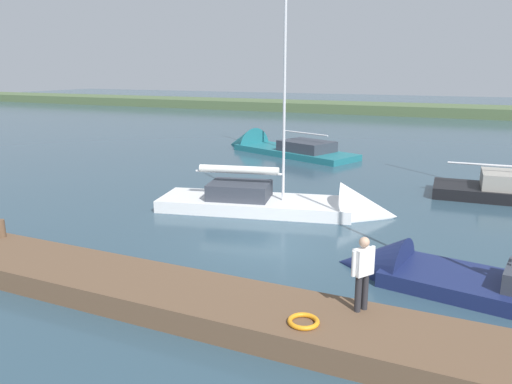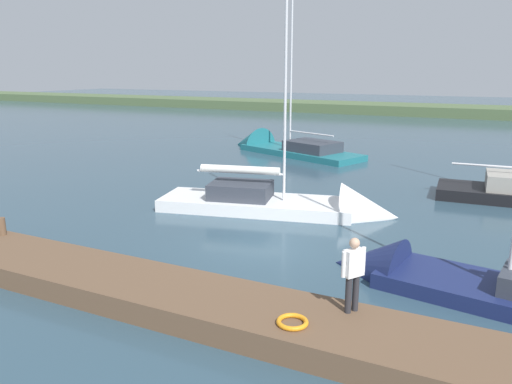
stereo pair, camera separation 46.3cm
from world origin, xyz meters
name	(u,v)px [view 2 (the right image)]	position (x,y,z in m)	size (l,w,h in m)	color
ground_plane	(269,245)	(0.00, 0.00, 0.00)	(200.00, 200.00, 0.00)	#2D4756
far_shoreline	(441,115)	(0.00, -51.87, 0.00)	(180.00, 8.00, 2.40)	#4C603D
dock_pier	(183,299)	(0.00, 4.93, 0.28)	(19.11, 2.21, 0.57)	brown
mooring_post_near	(2,226)	(7.26, 4.16, 0.84)	(0.23, 0.23, 0.55)	brown
life_ring_buoy	(292,322)	(-2.97, 5.38, 0.62)	(0.66, 0.66, 0.10)	orange
sailboat_mid_channel	(275,149)	(7.53, -17.62, 0.13)	(11.19, 6.74, 12.02)	#1E6B75
sailboat_behind_pier	(300,209)	(0.42, -3.95, 0.16)	(9.81, 4.50, 9.50)	white
sailboat_far_right	(466,290)	(-6.04, 1.05, 0.11)	(9.22, 3.51, 11.30)	navy
person_on_dock	(353,270)	(-3.89, 4.31, 1.52)	(0.43, 0.55, 1.66)	#28282D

